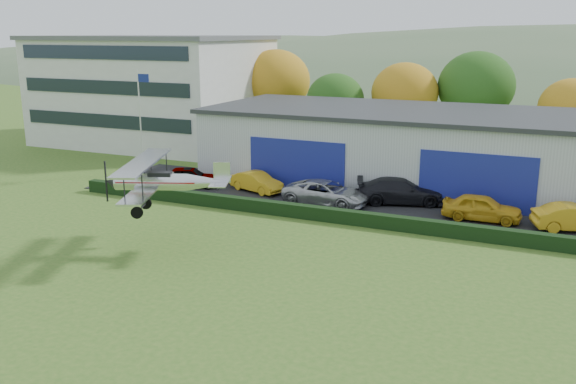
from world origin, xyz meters
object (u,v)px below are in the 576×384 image
at_px(office_block, 155,89).
at_px(car_2, 326,193).
at_px(car_3, 401,191).
at_px(flagpole, 141,113).
at_px(hangar, 489,152).
at_px(car_0, 190,177).
at_px(car_1, 257,182).
at_px(biplane, 162,180).
at_px(car_4, 482,208).
at_px(car_5, 575,218).

relative_size(office_block, car_2, 3.76).
bearing_deg(car_3, flagpole, 71.03).
height_order(hangar, car_0, hangar).
xyz_separation_m(flagpole, car_1, (10.50, -1.42, -4.06)).
bearing_deg(biplane, car_1, 72.75).
bearing_deg(car_1, office_block, 71.21).
xyz_separation_m(hangar, car_0, (-19.29, -8.22, -1.88)).
bearing_deg(car_4, biplane, 128.13).
distance_m(flagpole, car_1, 11.35).
bearing_deg(car_5, flagpole, 66.53).
height_order(car_1, car_3, car_3).
distance_m(car_2, biplane, 12.29).
distance_m(car_1, biplane, 12.63).
xyz_separation_m(car_1, car_3, (9.81, 1.06, 0.14)).
bearing_deg(car_2, hangar, -43.86).
bearing_deg(car_1, flagpole, 101.25).
height_order(car_2, car_5, car_2).
xyz_separation_m(car_4, car_5, (4.96, 0.07, -0.03)).
relative_size(hangar, biplane, 5.75).
bearing_deg(hangar, car_0, -156.92).
relative_size(car_0, biplane, 0.61).
bearing_deg(car_4, hangar, 3.44).
bearing_deg(car_5, car_2, 72.60).
bearing_deg(car_1, biplane, -156.46).
bearing_deg(flagpole, car_3, -1.03).
distance_m(car_2, car_5, 14.49).
xyz_separation_m(office_block, car_1, (18.62, -14.42, -4.49)).
distance_m(hangar, biplane, 23.81).
distance_m(car_3, biplane, 16.21).
xyz_separation_m(car_3, car_4, (5.24, -1.75, -0.05)).
relative_size(office_block, flagpole, 2.57).
relative_size(flagpole, biplane, 1.13).
height_order(car_0, car_3, car_3).
bearing_deg(car_4, office_block, 64.54).
relative_size(hangar, office_block, 1.97).
height_order(car_5, biplane, biplane).
bearing_deg(office_block, hangar, -12.01).
bearing_deg(car_3, car_4, -126.42).
distance_m(hangar, car_5, 9.98).
relative_size(hangar, car_1, 9.95).
xyz_separation_m(hangar, biplane, (-13.40, -19.66, 0.95)).
xyz_separation_m(car_3, biplane, (-8.84, -13.32, 2.74)).
xyz_separation_m(hangar, flagpole, (-24.88, -5.98, 2.13)).
xyz_separation_m(car_2, car_5, (14.48, 0.57, -0.02)).
bearing_deg(car_3, hangar, -53.69).
height_order(office_block, car_3, office_block).
xyz_separation_m(car_3, car_5, (10.20, -1.68, -0.08)).
distance_m(car_1, car_2, 5.65).
relative_size(car_2, car_3, 0.98).
bearing_deg(office_block, car_4, -24.18).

